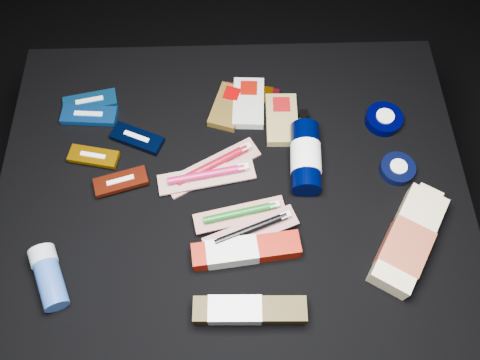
{
  "coord_description": "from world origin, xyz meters",
  "views": [
    {
      "loc": [
        0.0,
        -0.42,
        1.28
      ],
      "look_at": [
        0.01,
        0.01,
        0.42
      ],
      "focal_mm": 35.0,
      "sensor_mm": 36.0,
      "label": 1
    }
  ],
  "objects_px": {
    "lotion_bottle": "(306,157)",
    "bodywash_bottle": "(408,241)",
    "toothpaste_carton_red": "(241,251)",
    "deodorant_stick": "(49,276)"
  },
  "relations": [
    {
      "from": "bodywash_bottle",
      "to": "toothpaste_carton_red",
      "type": "height_order",
      "value": "bodywash_bottle"
    },
    {
      "from": "lotion_bottle",
      "to": "bodywash_bottle",
      "type": "bearing_deg",
      "value": -42.11
    },
    {
      "from": "bodywash_bottle",
      "to": "deodorant_stick",
      "type": "relative_size",
      "value": 1.77
    },
    {
      "from": "deodorant_stick",
      "to": "toothpaste_carton_red",
      "type": "height_order",
      "value": "deodorant_stick"
    },
    {
      "from": "lotion_bottle",
      "to": "bodywash_bottle",
      "type": "height_order",
      "value": "lotion_bottle"
    },
    {
      "from": "lotion_bottle",
      "to": "bodywash_bottle",
      "type": "relative_size",
      "value": 0.88
    },
    {
      "from": "lotion_bottle",
      "to": "toothpaste_carton_red",
      "type": "height_order",
      "value": "lotion_bottle"
    },
    {
      "from": "lotion_bottle",
      "to": "bodywash_bottle",
      "type": "distance_m",
      "value": 0.26
    },
    {
      "from": "deodorant_stick",
      "to": "toothpaste_carton_red",
      "type": "distance_m",
      "value": 0.36
    },
    {
      "from": "lotion_bottle",
      "to": "toothpaste_carton_red",
      "type": "xyz_separation_m",
      "value": [
        -0.14,
        -0.19,
        -0.01
      ]
    }
  ]
}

